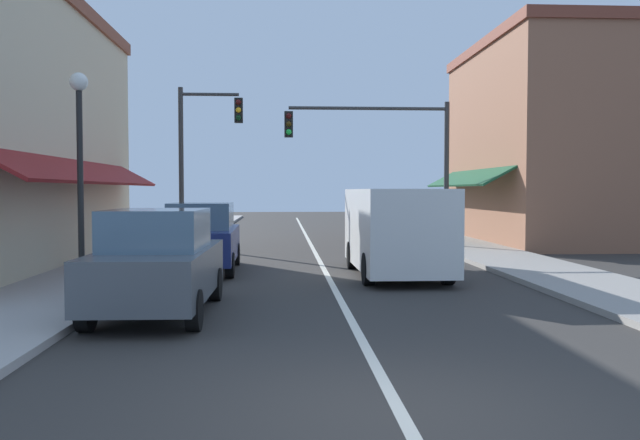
{
  "coord_description": "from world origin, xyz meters",
  "views": [
    {
      "loc": [
        -1.1,
        -5.89,
        2.08
      ],
      "look_at": [
        0.14,
        15.56,
        1.12
      ],
      "focal_mm": 36.91,
      "sensor_mm": 36.0,
      "label": 1
    }
  ],
  "objects_px": {
    "parked_car_second_left": "(202,238)",
    "traffic_signal_left_corner": "(200,144)",
    "van_in_lane": "(395,229)",
    "street_lamp_left_near": "(80,144)",
    "traffic_signal_mast_arm": "(387,146)",
    "parked_car_nearest_left": "(158,263)"
  },
  "relations": [
    {
      "from": "parked_car_second_left",
      "to": "street_lamp_left_near",
      "type": "distance_m",
      "value": 4.58
    },
    {
      "from": "parked_car_second_left",
      "to": "traffic_signal_mast_arm",
      "type": "relative_size",
      "value": 0.7
    },
    {
      "from": "traffic_signal_mast_arm",
      "to": "traffic_signal_left_corner",
      "type": "distance_m",
      "value": 6.82
    },
    {
      "from": "van_in_lane",
      "to": "traffic_signal_left_corner",
      "type": "distance_m",
      "value": 10.59
    },
    {
      "from": "parked_car_nearest_left",
      "to": "traffic_signal_mast_arm",
      "type": "height_order",
      "value": "traffic_signal_mast_arm"
    },
    {
      "from": "traffic_signal_left_corner",
      "to": "van_in_lane",
      "type": "bearing_deg",
      "value": -55.95
    },
    {
      "from": "traffic_signal_mast_arm",
      "to": "traffic_signal_left_corner",
      "type": "xyz_separation_m",
      "value": [
        -6.73,
        1.09,
        0.13
      ]
    },
    {
      "from": "parked_car_second_left",
      "to": "traffic_signal_left_corner",
      "type": "bearing_deg",
      "value": 96.14
    },
    {
      "from": "parked_car_second_left",
      "to": "traffic_signal_mast_arm",
      "type": "bearing_deg",
      "value": 46.66
    },
    {
      "from": "van_in_lane",
      "to": "traffic_signal_left_corner",
      "type": "bearing_deg",
      "value": 123.6
    },
    {
      "from": "parked_car_second_left",
      "to": "traffic_signal_mast_arm",
      "type": "xyz_separation_m",
      "value": [
        5.8,
        6.36,
        2.78
      ]
    },
    {
      "from": "parked_car_nearest_left",
      "to": "street_lamp_left_near",
      "type": "xyz_separation_m",
      "value": [
        -1.95,
        2.3,
        2.13
      ]
    },
    {
      "from": "traffic_signal_mast_arm",
      "to": "street_lamp_left_near",
      "type": "xyz_separation_m",
      "value": [
        -7.77,
        -9.9,
        -0.65
      ]
    },
    {
      "from": "parked_car_nearest_left",
      "to": "street_lamp_left_near",
      "type": "distance_m",
      "value": 3.69
    },
    {
      "from": "parked_car_nearest_left",
      "to": "traffic_signal_left_corner",
      "type": "bearing_deg",
      "value": 94.78
    },
    {
      "from": "van_in_lane",
      "to": "street_lamp_left_near",
      "type": "relative_size",
      "value": 1.18
    },
    {
      "from": "van_in_lane",
      "to": "traffic_signal_left_corner",
      "type": "relative_size",
      "value": 0.89
    },
    {
      "from": "parked_car_nearest_left",
      "to": "traffic_signal_mast_arm",
      "type": "xyz_separation_m",
      "value": [
        5.82,
        12.19,
        2.78
      ]
    },
    {
      "from": "traffic_signal_mast_arm",
      "to": "street_lamp_left_near",
      "type": "height_order",
      "value": "traffic_signal_mast_arm"
    },
    {
      "from": "parked_car_second_left",
      "to": "van_in_lane",
      "type": "height_order",
      "value": "van_in_lane"
    },
    {
      "from": "van_in_lane",
      "to": "street_lamp_left_near",
      "type": "height_order",
      "value": "street_lamp_left_near"
    },
    {
      "from": "van_in_lane",
      "to": "traffic_signal_mast_arm",
      "type": "relative_size",
      "value": 0.88
    }
  ]
}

